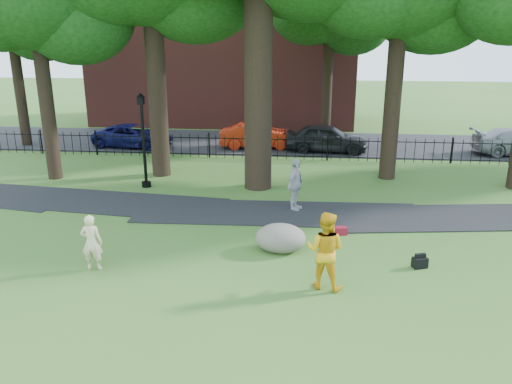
# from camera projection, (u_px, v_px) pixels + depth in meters

# --- Properties ---
(ground) EXTENTS (120.00, 120.00, 0.00)m
(ground) POSITION_uv_depth(u_px,v_px,m) (233.00, 259.00, 13.96)
(ground) COLOR #325C20
(ground) RESTS_ON ground
(footpath) EXTENTS (36.07, 3.85, 0.03)m
(footpath) POSITION_uv_depth(u_px,v_px,m) (278.00, 213.00, 17.56)
(footpath) COLOR black
(footpath) RESTS_ON ground
(street) EXTENTS (80.00, 7.00, 0.02)m
(street) POSITION_uv_depth(u_px,v_px,m) (273.00, 143.00, 29.14)
(street) COLOR black
(street) RESTS_ON ground
(iron_fence) EXTENTS (44.00, 0.04, 1.20)m
(iron_fence) POSITION_uv_depth(u_px,v_px,m) (268.00, 147.00, 25.17)
(iron_fence) COLOR black
(iron_fence) RESTS_ON ground
(brick_building) EXTENTS (18.00, 8.00, 12.00)m
(brick_building) POSITION_uv_depth(u_px,v_px,m) (225.00, 36.00, 35.33)
(brick_building) COLOR maroon
(brick_building) RESTS_ON ground
(woman) EXTENTS (0.59, 0.41, 1.54)m
(woman) POSITION_uv_depth(u_px,v_px,m) (92.00, 242.00, 13.16)
(woman) COLOR beige
(woman) RESTS_ON ground
(man) EXTENTS (1.13, 0.98, 1.97)m
(man) POSITION_uv_depth(u_px,v_px,m) (325.00, 250.00, 12.14)
(man) COLOR orange
(man) RESTS_ON ground
(pedestrian) EXTENTS (0.83, 1.20, 1.89)m
(pedestrian) POSITION_uv_depth(u_px,v_px,m) (295.00, 185.00, 17.64)
(pedestrian) COLOR #ACACB0
(pedestrian) RESTS_ON ground
(boulder) EXTENTS (1.67, 1.39, 0.86)m
(boulder) POSITION_uv_depth(u_px,v_px,m) (281.00, 236.00, 14.44)
(boulder) COLOR slate
(boulder) RESTS_ON ground
(lamppost) EXTENTS (0.38, 0.38, 3.85)m
(lamppost) POSITION_uv_depth(u_px,v_px,m) (144.00, 142.00, 20.12)
(lamppost) COLOR black
(lamppost) RESTS_ON ground
(backpack) EXTENTS (0.44, 0.35, 0.29)m
(backpack) POSITION_uv_depth(u_px,v_px,m) (420.00, 263.00, 13.42)
(backpack) COLOR black
(backpack) RESTS_ON ground
(red_bag) EXTENTS (0.40, 0.29, 0.25)m
(red_bag) POSITION_uv_depth(u_px,v_px,m) (341.00, 231.00, 15.66)
(red_bag) COLOR maroon
(red_bag) RESTS_ON ground
(red_sedan) EXTENTS (4.35, 1.87, 1.39)m
(red_sedan) POSITION_uv_depth(u_px,v_px,m) (258.00, 136.00, 27.63)
(red_sedan) COLOR #B0240D
(red_sedan) RESTS_ON ground
(navy_van) EXTENTS (4.70, 2.57, 1.25)m
(navy_van) POSITION_uv_depth(u_px,v_px,m) (133.00, 136.00, 27.97)
(navy_van) COLOR #0D1045
(navy_van) RESTS_ON ground
(grey_car) EXTENTS (4.52, 2.14, 1.50)m
(grey_car) POSITION_uv_depth(u_px,v_px,m) (327.00, 138.00, 26.75)
(grey_car) COLOR black
(grey_car) RESTS_ON ground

